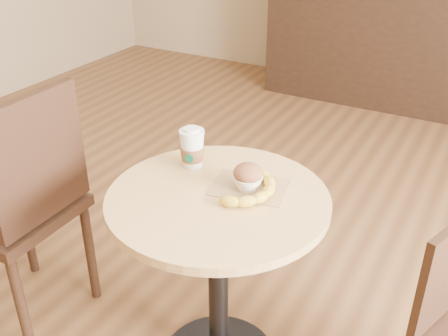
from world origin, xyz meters
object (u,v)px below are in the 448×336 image
chair_left (22,204)px  muffin (248,177)px  coffee_cup (192,149)px  cafe_table (218,250)px  banana (255,190)px

chair_left → muffin: size_ratio=10.31×
coffee_cup → muffin: coffee_cup is taller
chair_left → muffin: chair_left is taller
cafe_table → chair_left: size_ratio=0.75×
cafe_table → coffee_cup: bearing=143.7°
chair_left → banana: bearing=101.3°
chair_left → coffee_cup: (0.60, 0.26, 0.26)m
muffin → chair_left: bearing=-165.6°
cafe_table → chair_left: 0.78m
cafe_table → coffee_cup: size_ratio=5.20×
chair_left → coffee_cup: bearing=112.6°
coffee_cup → banana: (0.28, -0.07, -0.04)m
chair_left → coffee_cup: chair_left is taller
coffee_cup → banana: 0.29m
muffin → banana: 0.05m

